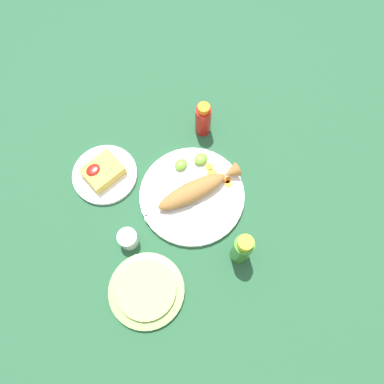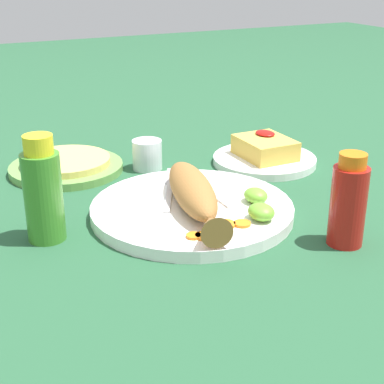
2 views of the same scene
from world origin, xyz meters
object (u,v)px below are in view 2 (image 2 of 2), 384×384
(hot_sauce_bottle_green, at_px, (43,192))
(tortilla_plate, at_px, (66,168))
(hot_sauce_bottle_red, at_px, (348,202))
(salt_cup, at_px, (147,156))
(fried_fish, at_px, (194,193))
(side_plate_fries, at_px, (264,160))
(fork_near, at_px, (170,186))
(main_plate, at_px, (192,210))
(fork_far, at_px, (199,184))

(hot_sauce_bottle_green, height_order, tortilla_plate, hot_sauce_bottle_green)
(hot_sauce_bottle_red, relative_size, hot_sauce_bottle_green, 0.86)
(salt_cup, distance_m, tortilla_plate, 0.15)
(fried_fish, height_order, side_plate_fries, fried_fish)
(salt_cup, bearing_deg, fork_near, 172.41)
(main_plate, distance_m, salt_cup, 0.22)
(fork_far, relative_size, hot_sauce_bottle_red, 1.41)
(salt_cup, height_order, tortilla_plate, salt_cup)
(fork_far, height_order, side_plate_fries, fork_far)
(fried_fish, xyz_separation_m, hot_sauce_bottle_red, (-0.16, -0.15, 0.02))
(fried_fish, xyz_separation_m, salt_cup, (0.24, -0.02, -0.02))
(tortilla_plate, bearing_deg, main_plate, -156.44)
(main_plate, bearing_deg, tortilla_plate, 23.56)
(fork_near, bearing_deg, salt_cup, 19.82)
(fried_fish, height_order, hot_sauce_bottle_red, hot_sauce_bottle_red)
(fork_far, bearing_deg, tortilla_plate, 38.85)
(main_plate, distance_m, tortilla_plate, 0.30)
(fried_fish, height_order, hot_sauce_bottle_green, hot_sauce_bottle_green)
(fried_fish, xyz_separation_m, tortilla_plate, (0.29, 0.12, -0.04))
(hot_sauce_bottle_red, relative_size, salt_cup, 2.39)
(fork_far, xyz_separation_m, salt_cup, (0.16, 0.03, 0.00))
(main_plate, bearing_deg, fried_fish, 165.56)
(main_plate, height_order, fork_far, fork_far)
(fork_far, relative_size, tortilla_plate, 0.90)
(fork_near, distance_m, tortilla_plate, 0.23)
(fried_fish, bearing_deg, salt_cup, 8.94)
(main_plate, height_order, fork_near, fork_near)
(tortilla_plate, bearing_deg, salt_cup, -110.57)
(main_plate, xyz_separation_m, fork_far, (0.07, -0.05, 0.01))
(main_plate, bearing_deg, salt_cup, -4.84)
(fork_far, xyz_separation_m, hot_sauce_bottle_green, (-0.05, 0.26, 0.05))
(fork_near, bearing_deg, fried_fish, -154.91)
(fried_fish, xyz_separation_m, fork_far, (0.08, -0.05, -0.02))
(main_plate, distance_m, side_plate_fries, 0.27)
(hot_sauce_bottle_red, bearing_deg, fork_near, 29.50)
(fork_near, bearing_deg, main_plate, -152.43)
(fork_far, bearing_deg, fried_fish, 148.98)
(main_plate, relative_size, hot_sauce_bottle_green, 2.04)
(fork_far, height_order, hot_sauce_bottle_green, hot_sauce_bottle_green)
(hot_sauce_bottle_green, bearing_deg, tortilla_plate, -20.83)
(fork_far, distance_m, hot_sauce_bottle_red, 0.27)
(fried_fish, bearing_deg, main_plate, -0.00)
(main_plate, bearing_deg, hot_sauce_bottle_green, 84.91)
(fried_fish, bearing_deg, fork_near, 12.11)
(fried_fish, relative_size, hot_sauce_bottle_red, 2.03)
(tortilla_plate, bearing_deg, hot_sauce_bottle_red, -149.64)
(salt_cup, bearing_deg, hot_sauce_bottle_green, 130.77)
(side_plate_fries, bearing_deg, hot_sauce_bottle_green, 106.24)
(fork_near, relative_size, tortilla_plate, 0.83)
(fork_near, distance_m, hot_sauce_bottle_red, 0.30)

